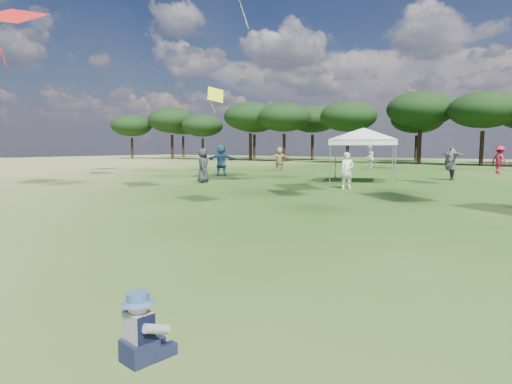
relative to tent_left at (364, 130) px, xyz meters
The scene contains 3 objects.
tent_left is the anchor object (origin of this frame).
toddler 19.11m from the tent_left, 75.15° to the right, with size 0.41×0.44×0.58m.
festival_crowd 5.89m from the tent_left, 51.52° to the left, with size 27.73×22.68×1.93m.
Camera 1 is at (2.37, 0.11, 1.75)m, focal length 30.00 mm.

